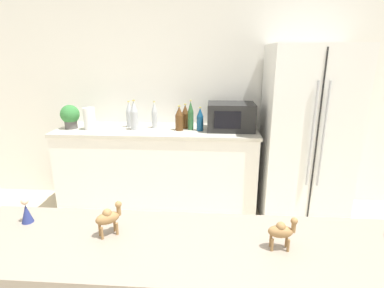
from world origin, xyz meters
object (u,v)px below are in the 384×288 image
camel_figurine_second (282,231)px  wise_man_figurine_crimson (26,212)px  potted_plant (70,116)px  camel_figurine (109,217)px  back_bottle_6 (191,116)px  back_bottle_1 (134,116)px  back_bottle_2 (179,119)px  back_bottle_5 (185,117)px  microwave (231,117)px  paper_towel_roll (89,119)px  back_bottle_4 (154,115)px  back_bottle_0 (129,115)px  refrigerator (305,135)px  back_bottle_3 (200,120)px

camel_figurine_second → wise_man_figurine_crimson: 1.06m
potted_plant → camel_figurine: 2.28m
back_bottle_6 → wise_man_figurine_crimson: size_ratio=2.70×
potted_plant → wise_man_figurine_crimson: potted_plant is taller
back_bottle_1 → back_bottle_2: 0.47m
back_bottle_1 → camel_figurine: 2.03m
back_bottle_5 → microwave: bearing=-5.2°
potted_plant → paper_towel_roll: 0.23m
back_bottle_2 → camel_figurine_second: back_bottle_2 is taller
back_bottle_4 → back_bottle_2: bearing=-19.3°
back_bottle_0 → back_bottle_6: size_ratio=0.91×
paper_towel_roll → back_bottle_1: 0.47m
back_bottle_2 → back_bottle_4: size_ratio=0.90×
back_bottle_2 → back_bottle_6: bearing=18.0°
back_bottle_1 → back_bottle_4: 0.22m
back_bottle_2 → wise_man_figurine_crimson: size_ratio=2.25×
back_bottle_4 → back_bottle_6: back_bottle_6 is taller
paper_towel_roll → camel_figurine: size_ratio=1.69×
back_bottle_5 → camel_figurine_second: 2.21m
refrigerator → back_bottle_3: 1.08m
back_bottle_0 → back_bottle_2: bearing=-11.8°
back_bottle_2 → camel_figurine_second: size_ratio=1.97×
camel_figurine_second → refrigerator: bearing=71.4°
back_bottle_6 → wise_man_figurine_crimson: 2.04m
paper_towel_roll → camel_figurine_second: bearing=-52.4°
paper_towel_roll → back_bottle_5: bearing=7.8°
refrigerator → back_bottle_2: 1.29m
refrigerator → back_bottle_2: bearing=179.5°
back_bottle_3 → potted_plant: bearing=179.8°
back_bottle_3 → camel_figurine_second: (0.39, -2.04, 0.01)m
paper_towel_roll → back_bottle_5: (0.99, 0.14, 0.01)m
microwave → back_bottle_5: (-0.48, 0.04, -0.02)m
back_bottle_5 → back_bottle_0: bearing=178.8°
refrigerator → back_bottle_5: (-1.23, 0.11, 0.15)m
back_bottle_3 → camel_figurine: bearing=-97.8°
paper_towel_roll → back_bottle_4: (0.66, 0.13, 0.02)m
potted_plant → back_bottle_6: 1.28m
refrigerator → back_bottle_5: size_ratio=6.76×
back_bottle_2 → back_bottle_6: back_bottle_6 is taller
potted_plant → back_bottle_0: (0.61, 0.11, -0.00)m
refrigerator → wise_man_figurine_crimson: size_ratio=15.36×
back_bottle_0 → back_bottle_3: size_ratio=1.15×
back_bottle_1 → back_bottle_6: (0.58, 0.05, -0.00)m
back_bottle_3 → wise_man_figurine_crimson: (-0.66, -1.93, -0.01)m
back_bottle_5 → potted_plant: bearing=-175.3°
paper_towel_roll → back_bottle_3: size_ratio=0.94×
back_bottle_4 → back_bottle_0: bearing=176.0°
back_bottle_0 → camel_figurine_second: bearing=-61.7°
back_bottle_2 → camel_figurine_second: 2.13m
back_bottle_5 → back_bottle_6: bearing=-46.6°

